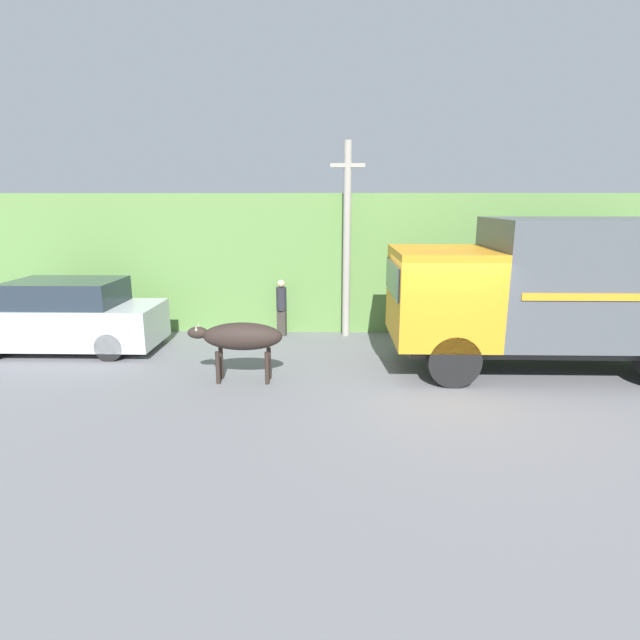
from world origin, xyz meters
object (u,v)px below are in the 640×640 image
Objects in this scene: parked_suv at (65,317)px; pedestrian_on_hill at (281,305)px; cargo_truck at (562,289)px; brown_cow at (241,337)px; utility_pole at (347,237)px.

parked_suv is 5.43m from pedestrian_on_hill.
cargo_truck reaches higher than parked_suv.
brown_cow is at bearing -173.77° from cargo_truck.
cargo_truck is 4.41× the size of pedestrian_on_hill.
cargo_truck is at bearing 18.93° from brown_cow.
pedestrian_on_hill is 2.55m from utility_pole.
utility_pole is at bearing 146.88° from cargo_truck.
utility_pole reaches higher than parked_suv.
cargo_truck reaches higher than brown_cow.
pedestrian_on_hill is 0.30× the size of utility_pole.
utility_pole reaches higher than brown_cow.
cargo_truck is 5.39m from utility_pole.
cargo_truck is at bearing -31.90° from utility_pole.
cargo_truck is at bearing -8.22° from parked_suv.
parked_suv is 2.98× the size of pedestrian_on_hill.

